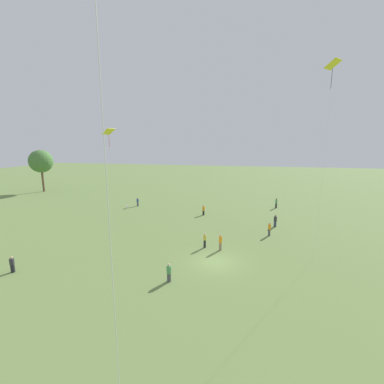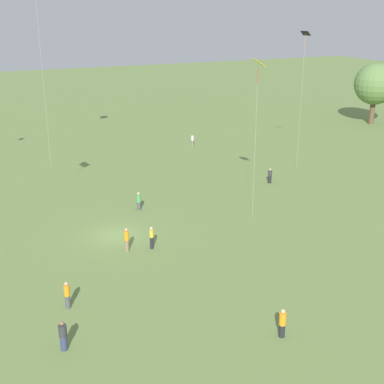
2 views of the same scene
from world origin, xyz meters
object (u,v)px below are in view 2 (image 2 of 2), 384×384
object	(u,v)px
person_2	(270,176)
kite_3	(305,40)
person_5	(152,238)
kite_4	(258,67)
person_4	(67,295)
person_0	(127,240)
person_8	(192,140)
person_7	(282,323)
person_6	(139,201)
person_9	(63,336)

from	to	relation	value
person_2	kite_3	bearing A→B (deg)	-159.84
person_5	kite_4	distance (m)	15.96
person_4	person_5	bearing A→B (deg)	-110.40
person_0	kite_3	world-z (taller)	kite_3
person_8	kite_3	size ratio (longest dim) A/B	0.11
person_4	kite_4	world-z (taller)	kite_4
person_4	person_7	bearing A→B (deg)	174.45
person_2	person_6	distance (m)	15.08
person_7	person_9	bearing A→B (deg)	-157.21
person_6	person_2	bearing A→B (deg)	-142.93
person_0	kite_4	bearing A→B (deg)	-53.25
person_0	person_4	xyz separation A→B (m)	(6.18, -5.79, -0.04)
person_4	person_5	xyz separation A→B (m)	(-5.86, 7.66, -0.00)
person_2	person_4	world-z (taller)	person_4
person_9	person_7	bearing A→B (deg)	-35.62
person_2	kite_4	world-z (taller)	kite_4
person_5	person_9	distance (m)	13.27
person_0	person_8	size ratio (longest dim) A/B	1.14
person_2	person_4	distance (m)	29.01
person_9	kite_3	bearing A→B (deg)	19.81
person_0	person_6	world-z (taller)	person_0
person_7	kite_4	bearing A→B (deg)	106.25
person_7	kite_3	size ratio (longest dim) A/B	0.12
person_4	person_8	world-z (taller)	person_4
person_7	kite_4	distance (m)	21.54
person_6	person_9	size ratio (longest dim) A/B	0.95
person_0	person_7	distance (m)	14.86
person_8	kite_3	world-z (taller)	kite_3
person_0	person_9	bearing A→B (deg)	173.65
kite_3	kite_4	world-z (taller)	kite_3
person_7	person_0	bearing A→B (deg)	149.17
person_2	person_8	size ratio (longest dim) A/B	0.95
person_7	person_8	distance (m)	43.03
person_5	kite_4	xyz separation A→B (m)	(-2.32, 10.25, 12.01)
person_4	person_6	world-z (taller)	person_4
person_5	person_8	bearing A→B (deg)	-146.45
person_2	kite_3	size ratio (longest dim) A/B	0.10
person_8	kite_3	bearing A→B (deg)	-83.51
person_6	person_9	xyz separation A→B (m)	(18.10, -10.53, 0.04)
person_7	person_5	bearing A→B (deg)	142.30
person_5	person_8	xyz separation A→B (m)	(-27.14, 15.78, -0.07)
kite_4	person_7	bearing A→B (deg)	-145.16
person_6	kite_4	bearing A→B (deg)	176.30
person_9	kite_4	world-z (taller)	kite_4
kite_4	person_9	bearing A→B (deg)	-177.04
person_6	person_9	world-z (taller)	person_9
person_0	person_6	bearing A→B (deg)	2.34
person_0	kite_4	size ratio (longest dim) A/B	0.14
person_8	person_9	xyz separation A→B (m)	(37.12, -24.53, 0.03)
person_0	person_2	bearing A→B (deg)	-35.64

